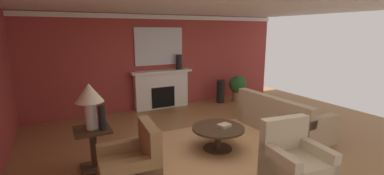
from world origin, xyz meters
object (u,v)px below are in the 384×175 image
(vase_mantel_right, at_px, (179,62))
(vase_on_side_table, at_px, (102,118))
(coffee_table, at_px, (218,133))
(table_lamp, at_px, (89,97))
(side_table, at_px, (93,146))
(sofa, at_px, (281,119))
(potted_plant, at_px, (238,86))
(armchair_near_window, at_px, (131,168))
(mantel_mirror, at_px, (159,46))
(armchair_facing_fireplace, at_px, (295,164))
(vase_tall_corner, at_px, (220,91))
(fireplace, at_px, (162,90))

(vase_mantel_right, xyz_separation_m, vase_on_side_table, (-2.68, -2.93, -0.45))
(coffee_table, height_order, table_lamp, table_lamp)
(side_table, bearing_deg, sofa, -2.68)
(coffee_table, distance_m, potted_plant, 3.77)
(armchair_near_window, bearing_deg, mantel_mirror, 63.81)
(sofa, xyz_separation_m, vase_on_side_table, (-3.84, 0.07, 0.60))
(armchair_facing_fireplace, xyz_separation_m, table_lamp, (-2.60, 1.82, 0.92))
(armchair_facing_fireplace, bearing_deg, sofa, 49.62)
(vase_tall_corner, bearing_deg, mantel_mirror, 167.37)
(vase_mantel_right, bearing_deg, vase_tall_corner, -10.69)
(fireplace, relative_size, armchair_facing_fireplace, 1.89)
(armchair_near_window, bearing_deg, potted_plant, 37.26)
(sofa, distance_m, coffee_table, 1.78)
(vase_on_side_table, bearing_deg, armchair_near_window, -70.36)
(fireplace, height_order, side_table, fireplace)
(table_lamp, distance_m, potted_plant, 5.41)
(mantel_mirror, relative_size, table_lamp, 1.93)
(vase_mantel_right, relative_size, potted_plant, 0.53)
(mantel_mirror, distance_m, armchair_near_window, 4.51)
(mantel_mirror, relative_size, armchair_facing_fireplace, 1.52)
(sofa, relative_size, armchair_near_window, 2.23)
(armchair_near_window, bearing_deg, vase_mantel_right, 56.35)
(side_table, xyz_separation_m, table_lamp, (0.00, 0.00, 0.82))
(side_table, distance_m, table_lamp, 0.82)
(fireplace, bearing_deg, sofa, -60.66)
(mantel_mirror, relative_size, vase_tall_corner, 1.99)
(table_lamp, bearing_deg, side_table, 0.00)
(mantel_mirror, distance_m, sofa, 3.90)
(side_table, height_order, vase_on_side_table, vase_on_side_table)
(armchair_facing_fireplace, height_order, vase_tall_corner, armchair_facing_fireplace)
(armchair_near_window, relative_size, vase_mantel_right, 2.16)
(armchair_facing_fireplace, bearing_deg, mantel_mirror, 93.83)
(fireplace, xyz_separation_m, vase_on_side_table, (-2.13, -2.98, 0.36))
(armchair_facing_fireplace, height_order, vase_mantel_right, vase_mantel_right)
(fireplace, distance_m, table_lamp, 3.72)
(fireplace, relative_size, vase_mantel_right, 4.10)
(sofa, relative_size, table_lamp, 2.83)
(side_table, xyz_separation_m, vase_on_side_table, (0.15, -0.12, 0.50))
(mantel_mirror, height_order, potted_plant, mantel_mirror)
(mantel_mirror, xyz_separation_m, vase_mantel_right, (0.55, -0.17, -0.47))
(armchair_near_window, relative_size, armchair_facing_fireplace, 1.00)
(armchair_facing_fireplace, distance_m, side_table, 3.18)
(sofa, relative_size, vase_on_side_table, 5.43)
(sofa, relative_size, vase_tall_corner, 2.92)
(side_table, xyz_separation_m, vase_mantel_right, (2.83, 2.81, 0.94))
(coffee_table, relative_size, vase_on_side_table, 2.56)
(armchair_facing_fireplace, distance_m, vase_on_side_table, 3.04)
(sofa, distance_m, armchair_facing_fireplace, 2.14)
(coffee_table, xyz_separation_m, vase_mantel_right, (0.61, 3.12, 1.01))
(armchair_near_window, distance_m, vase_mantel_right, 4.50)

